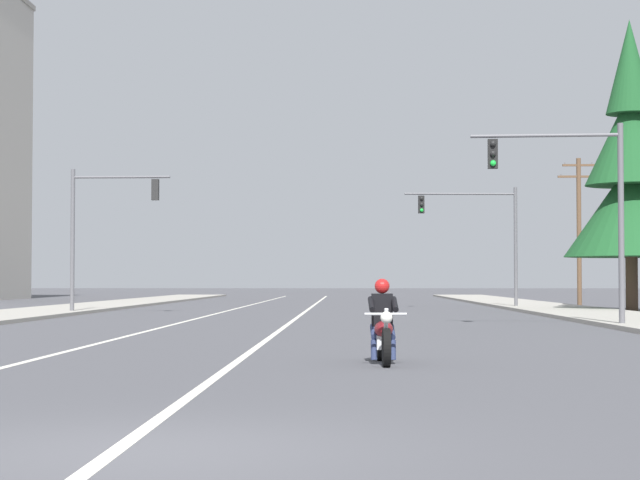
{
  "coord_description": "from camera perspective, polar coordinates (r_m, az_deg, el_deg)",
  "views": [
    {
      "loc": [
        1.67,
        -9.63,
        1.43
      ],
      "look_at": [
        0.91,
        21.67,
        2.53
      ],
      "focal_mm": 64.46,
      "sensor_mm": 36.0,
      "label": 1
    }
  ],
  "objects": [
    {
      "name": "lane_stripe_center",
      "position": [
        54.68,
        -0.66,
        -3.51
      ],
      "size": [
        0.16,
        100.0,
        0.01
      ],
      "primitive_type": "cube",
      "color": "beige",
      "rests_on": "ground"
    },
    {
      "name": "traffic_signal_near_left",
      "position": [
        49.93,
        -10.85,
        1.04
      ],
      "size": [
        4.28,
        0.37,
        6.2
      ],
      "color": "#56565B",
      "rests_on": "ground"
    },
    {
      "name": "traffic_signal_near_right",
      "position": [
        35.71,
        12.65,
        2.29
      ],
      "size": [
        4.6,
        0.47,
        6.2
      ],
      "color": "#56565B",
      "rests_on": "ground"
    },
    {
      "name": "ground_plane",
      "position": [
        9.88,
        -8.48,
        -10.31
      ],
      "size": [
        400.0,
        400.0,
        0.0
      ],
      "primitive_type": "plane",
      "color": "#47474C"
    },
    {
      "name": "lane_stripe_left",
      "position": [
        54.94,
        -4.52,
        -3.5
      ],
      "size": [
        0.16,
        100.0,
        0.01
      ],
      "primitive_type": "cube",
      "color": "beige",
      "rests_on": "ground"
    },
    {
      "name": "conifer_tree_right_verge_far",
      "position": [
        54.89,
        15.17,
        3.04
      ],
      "size": [
        6.15,
        6.15,
        13.53
      ],
      "color": "#423023",
      "rests_on": "ground"
    },
    {
      "name": "sidewalk_kerb_left",
      "position": [
        51.4,
        -13.62,
        -3.48
      ],
      "size": [
        4.4,
        110.0,
        0.14
      ],
      "primitive_type": "cube",
      "color": "#9E998E",
      "rests_on": "ground"
    },
    {
      "name": "utility_pole_right_far",
      "position": [
        66.62,
        12.74,
        0.7
      ],
      "size": [
        2.36,
        0.26,
        8.37
      ],
      "color": "brown",
      "rests_on": "ground"
    },
    {
      "name": "sidewalk_kerb_right",
      "position": [
        50.64,
        12.75,
        -3.51
      ],
      "size": [
        4.4,
        110.0,
        0.14
      ],
      "primitive_type": "cube",
      "color": "#9E998E",
      "rests_on": "ground"
    },
    {
      "name": "traffic_signal_mid_right",
      "position": [
        59.1,
        8.09,
        0.64
      ],
      "size": [
        5.77,
        0.61,
        6.2
      ],
      "color": "#56565B",
      "rests_on": "ground"
    },
    {
      "name": "motorcycle_with_rider",
      "position": [
        19.8,
        3.14,
        -4.46
      ],
      "size": [
        0.7,
        2.19,
        1.46
      ],
      "color": "black",
      "rests_on": "ground"
    }
  ]
}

